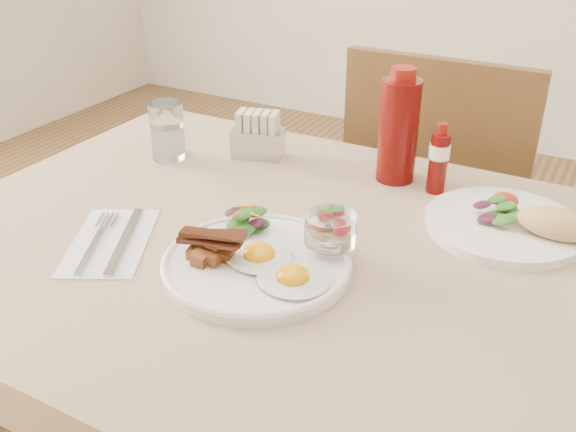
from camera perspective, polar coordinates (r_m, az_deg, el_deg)
name	(u,v)px	position (r m, az deg, el deg)	size (l,w,h in m)	color
table	(324,305)	(1.03, 3.22, -7.90)	(1.33, 0.88, 0.75)	brown
chair_far	(438,210)	(1.64, 13.22, 0.52)	(0.42, 0.42, 0.93)	brown
main_plate	(257,265)	(0.95, -2.81, -4.33)	(0.28, 0.28, 0.02)	white
fried_eggs	(275,267)	(0.91, -1.14, -4.54)	(0.19, 0.14, 0.03)	silver
bacon_potato_pile	(210,247)	(0.94, -6.94, -2.73)	(0.11, 0.07, 0.05)	brown
side_salad	(247,221)	(1.01, -3.67, -0.42)	(0.07, 0.07, 0.04)	#1D5316
fruit_cup	(331,229)	(0.93, 3.80, -1.17)	(0.08, 0.08, 0.08)	white
second_plate	(517,223)	(1.10, 19.66, -0.61)	(0.28, 0.26, 0.06)	white
ketchup_bottle	(399,129)	(1.20, 9.81, 7.64)	(0.09, 0.09, 0.21)	#4F0504
hot_sauce_bottle	(439,159)	(1.18, 13.24, 4.94)	(0.05, 0.05, 0.13)	#4F0504
sugar_caddy	(258,137)	(1.31, -2.67, 7.03)	(0.11, 0.08, 0.09)	#B6B6BB
water_glass	(168,134)	(1.32, -10.65, 7.17)	(0.07, 0.07, 0.12)	white
napkin_cutlery	(111,241)	(1.05, -15.43, -2.19)	(0.20, 0.24, 0.01)	white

